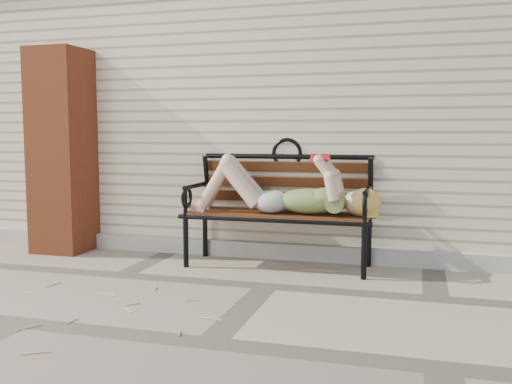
% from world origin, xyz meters
% --- Properties ---
extents(ground, '(80.00, 80.00, 0.00)m').
position_xyz_m(ground, '(0.00, 0.00, 0.00)').
color(ground, gray).
rests_on(ground, ground).
extents(house_wall, '(8.00, 4.00, 3.00)m').
position_xyz_m(house_wall, '(0.00, 3.00, 1.50)').
color(house_wall, beige).
rests_on(house_wall, ground).
extents(foundation_strip, '(8.00, 0.10, 0.15)m').
position_xyz_m(foundation_strip, '(0.00, 0.97, 0.07)').
color(foundation_strip, '#AEA99D').
rests_on(foundation_strip, ground).
extents(brick_pillar, '(0.50, 0.50, 2.00)m').
position_xyz_m(brick_pillar, '(-2.30, 0.75, 1.00)').
color(brick_pillar, '#933F21').
rests_on(brick_pillar, ground).
extents(garden_bench, '(1.76, 0.70, 1.14)m').
position_xyz_m(garden_bench, '(-0.08, 0.76, 0.64)').
color(garden_bench, black).
rests_on(garden_bench, ground).
extents(reading_woman, '(1.66, 0.38, 0.52)m').
position_xyz_m(reading_woman, '(-0.06, 0.62, 0.68)').
color(reading_woman, '#0A424A').
rests_on(reading_woman, ground).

